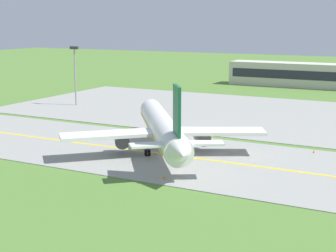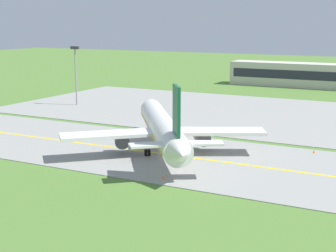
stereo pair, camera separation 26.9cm
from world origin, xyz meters
The scene contains 10 objects.
ground_plane centered at (0.00, 0.00, 0.00)m, with size 500.00×500.00×0.00m, color #517A33.
taxiway_strip centered at (0.00, 0.00, 0.05)m, with size 240.00×28.00×0.10m, color gray.
apron_pad centered at (10.00, 42.00, 0.05)m, with size 140.00×52.00×0.10m, color gray.
taxiway_centreline centered at (0.00, 0.00, 0.11)m, with size 220.00×0.60×0.01m, color yellow.
airplane_lead centered at (-2.87, 0.76, 4.13)m, with size 28.84×34.22×12.70m.
terminal_building centered at (6.72, 96.46, 3.84)m, with size 66.88×8.79×8.85m.
apron_light_mast centered at (-44.95, 33.19, 9.33)m, with size 2.40×0.50×14.70m.
traffic_cone_near_edge centered at (1.48, 11.74, 0.30)m, with size 0.44×0.44×0.60m, color orange.
traffic_cone_mid_edge centered at (3.93, -11.60, 0.30)m, with size 0.44×0.44×0.60m, color orange.
traffic_cone_far_edge centered at (18.73, 11.86, 0.30)m, with size 0.44×0.44×0.60m, color orange.
Camera 1 is at (35.43, -70.67, 20.90)m, focal length 55.65 mm.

